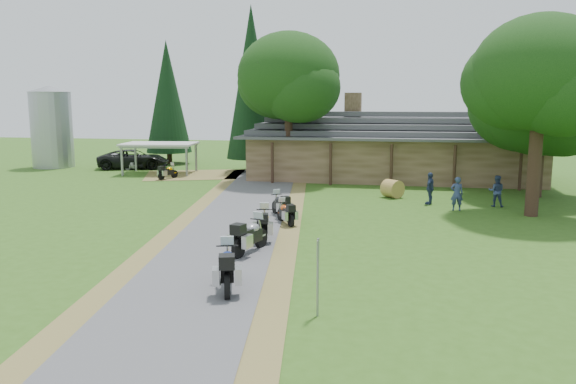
% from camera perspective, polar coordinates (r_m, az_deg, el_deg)
% --- Properties ---
extents(ground, '(120.00, 120.00, 0.00)m').
position_cam_1_polar(ground, '(19.58, -8.37, -7.45)').
color(ground, '#335A19').
rests_on(ground, ground).
extents(driveway, '(51.95, 51.95, 0.00)m').
position_cam_1_polar(driveway, '(23.39, -6.29, -4.64)').
color(driveway, '#4D4D4F').
rests_on(driveway, ground).
extents(lodge, '(21.40, 9.40, 4.90)m').
position_cam_1_polar(lodge, '(41.79, 10.57, 4.77)').
color(lodge, brown).
rests_on(lodge, ground).
extents(silo, '(3.57, 3.57, 6.86)m').
position_cam_1_polar(silo, '(51.79, -22.89, 6.12)').
color(silo, gray).
rests_on(silo, ground).
extents(carport, '(5.92, 4.34, 2.38)m').
position_cam_1_polar(carport, '(44.78, -12.86, 3.36)').
color(carport, silver).
rests_on(carport, ground).
extents(car_white_sedan, '(3.17, 5.47, 1.71)m').
position_cam_1_polar(car_white_sedan, '(48.98, -16.66, 3.30)').
color(car_white_sedan, silver).
rests_on(car_white_sedan, ground).
extents(car_dark_suv, '(4.43, 6.77, 2.40)m').
position_cam_1_polar(car_dark_suv, '(48.59, -15.43, 3.71)').
color(car_dark_suv, black).
rests_on(car_dark_suv, ground).
extents(motorcycle_row_a, '(1.28, 2.25, 1.47)m').
position_cam_1_polar(motorcycle_row_a, '(16.95, -6.19, -7.46)').
color(motorcycle_row_a, navy).
rests_on(motorcycle_row_a, ground).
extents(motorcycle_row_b, '(1.23, 2.21, 1.44)m').
position_cam_1_polar(motorcycle_row_b, '(20.83, -3.87, -4.31)').
color(motorcycle_row_b, '#939599').
rests_on(motorcycle_row_b, ground).
extents(motorcycle_row_c, '(1.03, 2.14, 1.40)m').
position_cam_1_polar(motorcycle_row_c, '(22.82, -2.49, -3.14)').
color(motorcycle_row_c, gold).
rests_on(motorcycle_row_c, ground).
extents(motorcycle_row_d, '(1.35, 1.71, 1.15)m').
position_cam_1_polar(motorcycle_row_d, '(25.69, -0.25, -2.02)').
color(motorcycle_row_d, '#C84D19').
rests_on(motorcycle_row_d, ground).
extents(motorcycle_row_e, '(1.48, 1.88, 1.26)m').
position_cam_1_polar(motorcycle_row_e, '(27.32, -0.80, -1.23)').
color(motorcycle_row_e, black).
rests_on(motorcycle_row_e, ground).
extents(motorcycle_carport_a, '(1.12, 1.74, 1.14)m').
position_cam_1_polar(motorcycle_carport_a, '(41.49, -12.11, 2.07)').
color(motorcycle_carport_a, '#EC9F00').
rests_on(motorcycle_carport_a, ground).
extents(person_a, '(0.61, 0.46, 2.06)m').
position_cam_1_polar(person_a, '(30.07, 16.79, 0.12)').
color(person_a, navy).
rests_on(person_a, ground).
extents(person_b, '(0.61, 0.48, 1.98)m').
position_cam_1_polar(person_b, '(31.87, 20.42, 0.35)').
color(person_b, navy).
rests_on(person_b, ground).
extents(person_c, '(0.58, 0.69, 2.05)m').
position_cam_1_polar(person_c, '(31.60, 14.24, 0.64)').
color(person_c, navy).
rests_on(person_c, ground).
extents(hay_bale, '(1.43, 1.43, 1.05)m').
position_cam_1_polar(hay_bale, '(33.31, 10.56, 0.33)').
color(hay_bale, olive).
rests_on(hay_bale, ground).
extents(sign_post, '(0.38, 0.06, 2.10)m').
position_cam_1_polar(sign_post, '(14.76, 3.04, -8.68)').
color(sign_post, gray).
rests_on(sign_post, ground).
extents(oak_lodge_left, '(6.97, 6.97, 11.78)m').
position_cam_1_polar(oak_lodge_left, '(38.96, 0.07, 9.67)').
color(oak_lodge_left, black).
rests_on(oak_lodge_left, ground).
extents(oak_lodge_right, '(7.75, 7.75, 9.27)m').
position_cam_1_polar(oak_lodge_right, '(35.73, 24.36, 6.89)').
color(oak_lodge_right, black).
rests_on(oak_lodge_right, ground).
extents(oak_driveway, '(6.50, 6.50, 11.15)m').
position_cam_1_polar(oak_driveway, '(29.60, 24.13, 8.41)').
color(oak_driveway, black).
rests_on(oak_driveway, ground).
extents(cedar_near, '(4.08, 4.08, 12.99)m').
position_cam_1_polar(cedar_near, '(44.95, -3.71, 10.36)').
color(cedar_near, black).
rests_on(cedar_near, ground).
extents(cedar_far, '(4.00, 4.00, 10.88)m').
position_cam_1_polar(cedar_far, '(51.47, -12.12, 8.86)').
color(cedar_far, black).
rests_on(cedar_far, ground).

